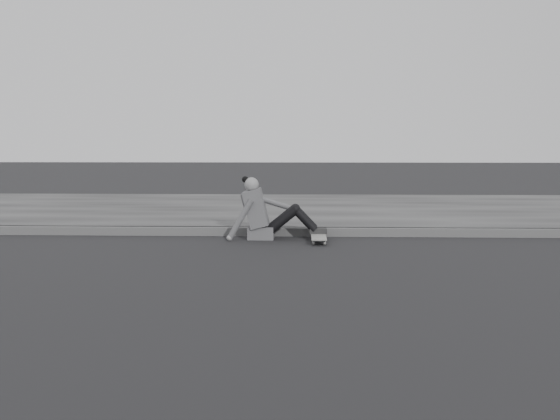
{
  "coord_description": "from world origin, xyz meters",
  "views": [
    {
      "loc": [
        0.2,
        -6.34,
        1.31
      ],
      "look_at": [
        -0.09,
        1.39,
        0.5
      ],
      "focal_mm": 40.0,
      "sensor_mm": 36.0,
      "label": 1
    }
  ],
  "objects": [
    {
      "name": "ground",
      "position": [
        0.0,
        0.0,
        0.0
      ],
      "size": [
        80.0,
        80.0,
        0.0
      ],
      "primitive_type": "plane",
      "color": "black",
      "rests_on": "ground"
    },
    {
      "name": "curb",
      "position": [
        0.0,
        2.58,
        0.06
      ],
      "size": [
        24.0,
        0.16,
        0.12
      ],
      "primitive_type": "cube",
      "color": "#4E4E4E",
      "rests_on": "ground"
    },
    {
      "name": "sidewalk",
      "position": [
        0.0,
        5.6,
        0.06
      ],
      "size": [
        24.0,
        6.0,
        0.12
      ],
      "primitive_type": "cube",
      "color": "#383838",
      "rests_on": "ground"
    },
    {
      "name": "skateboard",
      "position": [
        0.41,
        2.04,
        0.07
      ],
      "size": [
        0.2,
        0.78,
        0.09
      ],
      "color": "gray",
      "rests_on": "ground"
    },
    {
      "name": "seated_woman",
      "position": [
        -0.32,
        2.28,
        0.36
      ],
      "size": [
        1.38,
        0.46,
        0.88
      ],
      "color": "#515153",
      "rests_on": "ground"
    }
  ]
}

